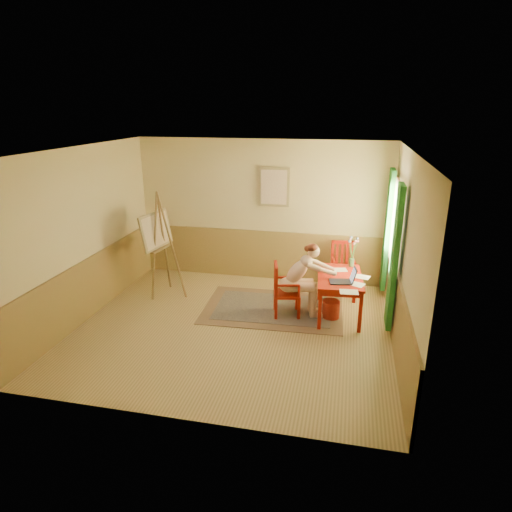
% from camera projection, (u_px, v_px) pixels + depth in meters
% --- Properties ---
extents(room, '(5.04, 4.54, 2.84)m').
position_uv_depth(room, '(232.00, 245.00, 6.63)').
color(room, tan).
rests_on(room, ground).
extents(wainscot, '(5.00, 4.50, 1.00)m').
position_uv_depth(wainscot, '(245.00, 280.00, 7.66)').
color(wainscot, '#A08145').
rests_on(wainscot, room).
extents(window, '(0.12, 2.01, 2.20)m').
position_uv_depth(window, '(392.00, 237.00, 7.19)').
color(window, white).
rests_on(window, room).
extents(wall_portrait, '(0.60, 0.05, 0.76)m').
position_uv_depth(wall_portrait, '(274.00, 187.00, 8.46)').
color(wall_portrait, '#978155').
rests_on(wall_portrait, room).
extents(rug, '(2.47, 1.71, 0.02)m').
position_uv_depth(rug, '(273.00, 308.00, 7.73)').
color(rug, '#8C7251').
rests_on(rug, room).
extents(table, '(0.81, 1.25, 0.72)m').
position_uv_depth(table, '(340.00, 281.00, 7.29)').
color(table, '#BB1A07').
rests_on(table, room).
extents(chair_left, '(0.50, 0.49, 0.92)m').
position_uv_depth(chair_left, '(284.00, 290.00, 7.36)').
color(chair_left, '#BB1A07').
rests_on(chair_left, room).
extents(chair_back, '(0.48, 0.50, 0.95)m').
position_uv_depth(chair_back, '(342.00, 267.00, 8.37)').
color(chair_back, '#BB1A07').
rests_on(chair_back, room).
extents(figure, '(0.98, 0.52, 1.28)m').
position_uv_depth(figure, '(302.00, 277.00, 7.27)').
color(figure, beige).
rests_on(figure, room).
extents(laptop, '(0.44, 0.31, 0.25)m').
position_uv_depth(laptop, '(345.00, 279.00, 6.98)').
color(laptop, '#1E2338').
rests_on(laptop, table).
extents(papers, '(0.69, 1.16, 0.00)m').
position_uv_depth(papers, '(351.00, 280.00, 7.08)').
color(papers, white).
rests_on(papers, table).
extents(vase, '(0.19, 0.26, 0.53)m').
position_uv_depth(vase, '(352.00, 253.00, 7.63)').
color(vase, '#3F724C').
rests_on(vase, table).
extents(wastebasket, '(0.36, 0.36, 0.31)m').
position_uv_depth(wastebasket, '(331.00, 309.00, 7.36)').
color(wastebasket, '#AD311E').
rests_on(wastebasket, room).
extents(easel, '(0.71, 0.88, 1.96)m').
position_uv_depth(easel, '(158.00, 235.00, 8.00)').
color(easel, brown).
rests_on(easel, room).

